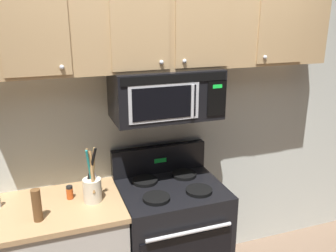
# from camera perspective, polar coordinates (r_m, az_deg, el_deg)

# --- Properties ---
(back_wall) EXTENTS (5.20, 0.10, 2.70)m
(back_wall) POSITION_cam_1_polar(r_m,az_deg,el_deg) (2.87, -2.02, 1.73)
(back_wall) COLOR silver
(back_wall) RESTS_ON ground_plane
(stove_range) EXTENTS (0.76, 0.69, 1.12)m
(stove_range) POSITION_cam_1_polar(r_m,az_deg,el_deg) (2.93, 0.45, -17.03)
(stove_range) COLOR black
(stove_range) RESTS_ON ground_plane
(over_range_microwave) EXTENTS (0.76, 0.43, 0.35)m
(over_range_microwave) POSITION_cam_1_polar(r_m,az_deg,el_deg) (2.58, -0.38, 5.09)
(over_range_microwave) COLOR black
(upper_cabinets) EXTENTS (2.50, 0.36, 0.55)m
(upper_cabinets) POSITION_cam_1_polar(r_m,az_deg,el_deg) (2.55, -0.64, 15.15)
(upper_cabinets) COLOR tan
(utensil_crock_cream) EXTENTS (0.12, 0.13, 0.39)m
(utensil_crock_cream) POSITION_cam_1_polar(r_m,az_deg,el_deg) (2.53, -11.80, -9.28)
(utensil_crock_cream) COLOR beige
(utensil_crock_cream) RESTS_ON counter_segment
(pepper_mill) EXTENTS (0.06, 0.06, 0.21)m
(pepper_mill) POSITION_cam_1_polar(r_m,az_deg,el_deg) (2.40, -19.88, -11.62)
(pepper_mill) COLOR brown
(pepper_mill) RESTS_ON counter_segment
(spice_jar) EXTENTS (0.05, 0.05, 0.09)m
(spice_jar) POSITION_cam_1_polar(r_m,az_deg,el_deg) (2.62, -15.17, -10.02)
(spice_jar) COLOR #C64C19
(spice_jar) RESTS_ON counter_segment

